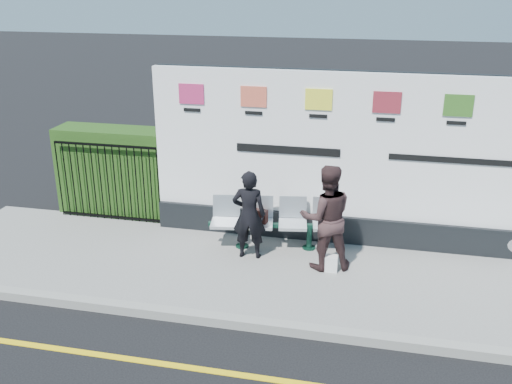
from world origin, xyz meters
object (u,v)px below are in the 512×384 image
billboard (381,174)px  woman_right (326,217)px  bench (276,235)px  woman_left (249,215)px

billboard → woman_right: bearing=-127.2°
bench → woman_right: (0.90, -0.52, 0.63)m
woman_left → woman_right: woman_right is taller
bench → woman_right: bearing=-38.8°
billboard → woman_right: billboard is taller
bench → woman_left: bearing=-141.2°
woman_left → woman_right: 1.29m
billboard → bench: billboard is taller
bench → woman_left: woman_left is taller
billboard → woman_left: bearing=-155.2°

